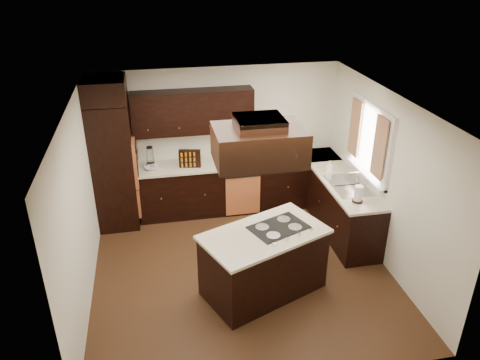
% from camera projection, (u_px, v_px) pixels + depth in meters
% --- Properties ---
extents(floor, '(4.20, 4.20, 0.02)m').
position_uv_depth(floor, '(241.00, 269.00, 6.87)').
color(floor, '#56351D').
rests_on(floor, ground).
extents(ceiling, '(4.20, 4.20, 0.02)m').
position_uv_depth(ceiling, '(241.00, 103.00, 5.76)').
color(ceiling, white).
rests_on(ceiling, ground).
extents(wall_back, '(4.20, 0.02, 2.50)m').
position_uv_depth(wall_back, '(218.00, 138.00, 8.17)').
color(wall_back, silver).
rests_on(wall_back, ground).
extents(wall_front, '(4.20, 0.02, 2.50)m').
position_uv_depth(wall_front, '(284.00, 295.00, 4.46)').
color(wall_front, silver).
rests_on(wall_front, ground).
extents(wall_left, '(0.02, 4.20, 2.50)m').
position_uv_depth(wall_left, '(79.00, 208.00, 5.95)').
color(wall_left, silver).
rests_on(wall_left, ground).
extents(wall_right, '(0.02, 4.20, 2.50)m').
position_uv_depth(wall_right, '(386.00, 180.00, 6.68)').
color(wall_right, silver).
rests_on(wall_right, ground).
extents(oven_column, '(0.65, 0.75, 2.12)m').
position_uv_depth(oven_column, '(114.00, 165.00, 7.59)').
color(oven_column, black).
rests_on(oven_column, floor).
extents(wall_oven_face, '(0.05, 0.62, 0.78)m').
position_uv_depth(wall_oven_face, '(135.00, 160.00, 7.63)').
color(wall_oven_face, '#DB733F').
rests_on(wall_oven_face, oven_column).
extents(base_cabinets_back, '(2.93, 0.60, 0.88)m').
position_uv_depth(base_cabinets_back, '(223.00, 187.00, 8.26)').
color(base_cabinets_back, black).
rests_on(base_cabinets_back, floor).
extents(base_cabinets_right, '(0.60, 2.40, 0.88)m').
position_uv_depth(base_cabinets_right, '(337.00, 202.00, 7.78)').
color(base_cabinets_right, black).
rests_on(base_cabinets_right, floor).
extents(countertop_back, '(2.93, 0.63, 0.04)m').
position_uv_depth(countertop_back, '(223.00, 164.00, 8.05)').
color(countertop_back, beige).
rests_on(countertop_back, base_cabinets_back).
extents(countertop_right, '(0.63, 2.40, 0.04)m').
position_uv_depth(countertop_right, '(338.00, 177.00, 7.57)').
color(countertop_right, beige).
rests_on(countertop_right, base_cabinets_right).
extents(upper_cabinets, '(2.00, 0.34, 0.72)m').
position_uv_depth(upper_cabinets, '(193.00, 112.00, 7.69)').
color(upper_cabinets, black).
rests_on(upper_cabinets, wall_back).
extents(dishwasher_front, '(0.60, 0.05, 0.72)m').
position_uv_depth(dishwasher_front, '(243.00, 195.00, 8.07)').
color(dishwasher_front, '#DB733F').
rests_on(dishwasher_front, floor).
extents(window_frame, '(0.06, 1.32, 1.12)m').
position_uv_depth(window_frame, '(370.00, 140.00, 6.98)').
color(window_frame, white).
rests_on(window_frame, wall_right).
extents(window_pane, '(0.00, 1.20, 1.00)m').
position_uv_depth(window_pane, '(372.00, 140.00, 6.99)').
color(window_pane, white).
rests_on(window_pane, wall_right).
extents(curtain_left, '(0.02, 0.34, 0.90)m').
position_uv_depth(curtain_left, '(379.00, 148.00, 6.58)').
color(curtain_left, '#CDB494').
rests_on(curtain_left, wall_right).
extents(curtain_right, '(0.02, 0.34, 0.90)m').
position_uv_depth(curtain_right, '(355.00, 128.00, 7.32)').
color(curtain_right, '#CDB494').
rests_on(curtain_right, wall_right).
extents(sink_rim, '(0.52, 0.84, 0.01)m').
position_uv_depth(sink_rim, '(348.00, 185.00, 7.26)').
color(sink_rim, silver).
rests_on(sink_rim, countertop_right).
extents(island, '(1.75, 1.37, 0.88)m').
position_uv_depth(island, '(263.00, 263.00, 6.25)').
color(island, black).
rests_on(island, floor).
extents(island_top, '(1.82, 1.45, 0.04)m').
position_uv_depth(island_top, '(264.00, 234.00, 6.04)').
color(island_top, beige).
rests_on(island_top, island).
extents(cooktop, '(0.86, 0.73, 0.01)m').
position_uv_depth(cooktop, '(279.00, 227.00, 6.15)').
color(cooktop, black).
rests_on(cooktop, island_top).
extents(range_hood, '(1.05, 0.72, 0.42)m').
position_uv_depth(range_hood, '(259.00, 145.00, 5.45)').
color(range_hood, black).
rests_on(range_hood, ceiling).
extents(hood_duct, '(0.55, 0.50, 0.13)m').
position_uv_depth(hood_duct, '(259.00, 123.00, 5.33)').
color(hood_duct, black).
rests_on(hood_duct, ceiling).
extents(blender_base, '(0.15, 0.15, 0.10)m').
position_uv_depth(blender_base, '(151.00, 165.00, 7.81)').
color(blender_base, silver).
rests_on(blender_base, countertop_back).
extents(blender_pitcher, '(0.13, 0.13, 0.26)m').
position_uv_depth(blender_pitcher, '(150.00, 155.00, 7.74)').
color(blender_pitcher, silver).
rests_on(blender_pitcher, blender_base).
extents(spice_rack, '(0.37, 0.16, 0.30)m').
position_uv_depth(spice_rack, '(190.00, 159.00, 7.81)').
color(spice_rack, black).
rests_on(spice_rack, countertop_back).
extents(mixing_bowl, '(0.25, 0.25, 0.06)m').
position_uv_depth(mixing_bowl, '(152.00, 167.00, 7.79)').
color(mixing_bowl, white).
rests_on(mixing_bowl, countertop_back).
extents(soap_bottle, '(0.11, 0.11, 0.19)m').
position_uv_depth(soap_bottle, '(329.00, 166.00, 7.67)').
color(soap_bottle, white).
rests_on(soap_bottle, countertop_right).
extents(paper_towel, '(0.14, 0.14, 0.25)m').
position_uv_depth(paper_towel, '(358.00, 194.00, 6.73)').
color(paper_towel, white).
rests_on(paper_towel, countertop_right).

